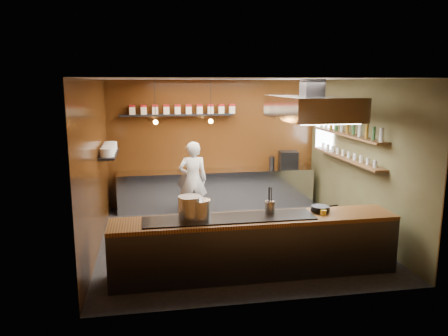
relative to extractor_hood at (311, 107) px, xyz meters
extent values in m
plane|color=black|center=(-1.30, 0.40, -2.51)|extent=(5.00, 5.00, 0.00)
plane|color=#341709|center=(-1.30, 2.90, -1.01)|extent=(5.00, 0.00, 5.00)
plane|color=#341709|center=(-3.80, 0.40, -1.01)|extent=(0.00, 5.00, 5.00)
plane|color=#4D492B|center=(1.20, 0.40, -1.01)|extent=(0.00, 5.00, 5.00)
plane|color=silver|center=(-1.30, 0.40, 0.49)|extent=(5.00, 5.00, 0.00)
plane|color=white|center=(1.15, 2.10, -0.61)|extent=(0.00, 1.00, 1.00)
cube|color=silver|center=(-1.30, 2.57, -2.06)|extent=(4.60, 0.65, 0.90)
cube|color=#38383D|center=(-1.30, -1.20, -2.08)|extent=(4.40, 0.70, 0.86)
cube|color=brown|center=(-1.30, -1.20, -1.62)|extent=(4.40, 0.72, 0.06)
cube|color=black|center=(-1.70, -1.20, -1.58)|extent=(2.60, 0.55, 0.02)
cube|color=black|center=(-2.20, 2.76, -0.31)|extent=(2.60, 0.26, 0.04)
cube|color=black|center=(-3.64, 1.40, -0.96)|extent=(0.30, 1.40, 0.04)
cube|color=brown|center=(1.04, 0.70, -0.59)|extent=(0.26, 2.80, 0.04)
cube|color=brown|center=(1.04, 0.70, -1.06)|extent=(0.26, 2.80, 0.04)
cube|color=#38383D|center=(0.00, 0.00, 0.34)|extent=(0.35, 0.35, 0.30)
cube|color=silver|center=(0.00, 0.00, -0.01)|extent=(1.20, 2.00, 0.40)
cube|color=white|center=(0.00, 0.00, -0.22)|extent=(1.00, 1.80, 0.02)
cylinder|color=black|center=(-2.70, 2.10, 0.04)|extent=(0.01, 0.01, 0.90)
sphere|color=orange|center=(-2.70, 2.10, -0.41)|extent=(0.10, 0.10, 0.10)
cylinder|color=black|center=(-1.50, 2.10, 0.04)|extent=(0.01, 0.01, 0.90)
sphere|color=orange|center=(-1.50, 2.10, -0.41)|extent=(0.10, 0.10, 0.10)
cube|color=beige|center=(-3.20, 2.76, -0.20)|extent=(0.13, 0.13, 0.17)
cube|color=maroon|center=(-3.20, 2.76, -0.09)|extent=(0.13, 0.13, 0.05)
cube|color=beige|center=(-2.94, 2.76, -0.20)|extent=(0.13, 0.13, 0.17)
cube|color=maroon|center=(-2.94, 2.76, -0.09)|extent=(0.13, 0.13, 0.05)
cube|color=beige|center=(-2.69, 2.76, -0.20)|extent=(0.13, 0.13, 0.17)
cube|color=maroon|center=(-2.69, 2.76, -0.09)|extent=(0.13, 0.13, 0.05)
cube|color=beige|center=(-2.43, 2.76, -0.20)|extent=(0.13, 0.13, 0.17)
cube|color=maroon|center=(-2.43, 2.76, -0.09)|extent=(0.13, 0.13, 0.05)
cube|color=beige|center=(-2.18, 2.76, -0.20)|extent=(0.13, 0.13, 0.17)
cube|color=maroon|center=(-2.18, 2.76, -0.09)|extent=(0.14, 0.13, 0.05)
cube|color=beige|center=(-1.92, 2.76, -0.20)|extent=(0.13, 0.13, 0.17)
cube|color=maroon|center=(-1.92, 2.76, -0.09)|extent=(0.14, 0.13, 0.05)
cube|color=beige|center=(-1.67, 2.76, -0.20)|extent=(0.13, 0.13, 0.17)
cube|color=maroon|center=(-1.67, 2.76, -0.09)|extent=(0.14, 0.13, 0.05)
cube|color=beige|center=(-1.41, 2.76, -0.20)|extent=(0.13, 0.13, 0.17)
cube|color=maroon|center=(-1.41, 2.76, -0.09)|extent=(0.14, 0.13, 0.05)
cube|color=beige|center=(-1.16, 2.76, -0.20)|extent=(0.13, 0.13, 0.17)
cube|color=maroon|center=(-1.16, 2.76, -0.09)|extent=(0.14, 0.13, 0.05)
cube|color=beige|center=(-0.90, 2.76, -0.20)|extent=(0.13, 0.13, 0.17)
cube|color=maroon|center=(-0.90, 2.76, -0.09)|extent=(0.14, 0.13, 0.05)
cylinder|color=white|center=(-3.64, 0.95, -0.86)|extent=(0.26, 0.26, 0.16)
cylinder|color=white|center=(-3.64, 1.25, -0.86)|extent=(0.26, 0.26, 0.16)
cylinder|color=white|center=(-3.64, 1.55, -0.86)|extent=(0.26, 0.26, 0.16)
cylinder|color=white|center=(-3.64, 1.85, -0.86)|extent=(0.26, 0.26, 0.16)
cylinder|color=silver|center=(1.04, -0.60, -0.45)|extent=(0.06, 0.06, 0.24)
cylinder|color=#2D5933|center=(1.04, -0.34, -0.45)|extent=(0.06, 0.06, 0.24)
cylinder|color=#8C601E|center=(1.04, -0.08, -0.45)|extent=(0.06, 0.06, 0.24)
cylinder|color=silver|center=(1.04, 0.18, -0.45)|extent=(0.06, 0.06, 0.24)
cylinder|color=#2D5933|center=(1.04, 0.44, -0.45)|extent=(0.06, 0.06, 0.24)
cylinder|color=#8C601E|center=(1.04, 0.70, -0.45)|extent=(0.06, 0.06, 0.24)
cylinder|color=silver|center=(1.04, 0.96, -0.45)|extent=(0.06, 0.06, 0.24)
cylinder|color=#2D5933|center=(1.04, 1.22, -0.45)|extent=(0.06, 0.06, 0.24)
cylinder|color=#8C601E|center=(1.04, 1.48, -0.45)|extent=(0.06, 0.06, 0.24)
cylinder|color=silver|center=(1.04, 1.74, -0.45)|extent=(0.06, 0.06, 0.24)
cylinder|color=#2D5933|center=(1.04, 2.00, -0.45)|extent=(0.06, 0.06, 0.24)
cylinder|color=silver|center=(1.04, -0.45, -0.97)|extent=(0.07, 0.07, 0.13)
cylinder|color=silver|center=(1.04, -0.19, -0.97)|extent=(0.07, 0.07, 0.13)
cylinder|color=silver|center=(1.04, 0.06, -0.97)|extent=(0.07, 0.07, 0.13)
cylinder|color=silver|center=(1.04, 0.32, -0.97)|extent=(0.07, 0.07, 0.13)
cylinder|color=silver|center=(1.04, 0.57, -0.97)|extent=(0.07, 0.07, 0.13)
cylinder|color=silver|center=(1.04, 0.83, -0.97)|extent=(0.07, 0.07, 0.13)
cylinder|color=silver|center=(1.04, 1.08, -0.97)|extent=(0.07, 0.07, 0.13)
cylinder|color=silver|center=(1.04, 1.34, -0.97)|extent=(0.07, 0.07, 0.13)
cylinder|color=silver|center=(1.04, 1.59, -0.97)|extent=(0.07, 0.07, 0.13)
cylinder|color=silver|center=(1.04, 1.85, -0.97)|extent=(0.07, 0.07, 0.13)
cylinder|color=silver|center=(-2.29, -1.15, -1.39)|extent=(0.37, 0.37, 0.34)
cylinder|color=silver|center=(-2.14, -1.19, -1.42)|extent=(0.41, 0.41, 0.30)
cylinder|color=#B3B5BA|center=(-1.05, -1.10, -1.47)|extent=(0.20, 0.20, 0.20)
cylinder|color=black|center=(-0.22, -1.10, -1.55)|extent=(0.31, 0.31, 0.04)
cylinder|color=black|center=(-0.22, -1.10, -1.51)|extent=(0.28, 0.28, 0.04)
cylinder|color=black|center=(0.01, -1.06, -1.51)|extent=(0.18, 0.06, 0.02)
cylinder|color=gold|center=(-0.23, -1.27, -1.54)|extent=(0.10, 0.10, 0.08)
cube|color=black|center=(0.44, 2.50, -1.40)|extent=(0.47, 0.45, 0.42)
imported|color=white|center=(-1.94, 1.85, -1.65)|extent=(0.62, 0.41, 1.70)
camera|label=1|loc=(-2.88, -7.40, 0.44)|focal=35.00mm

